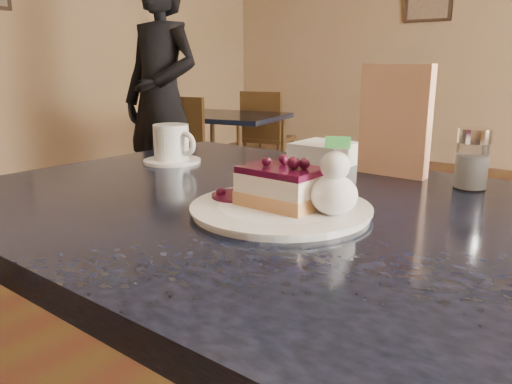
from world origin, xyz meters
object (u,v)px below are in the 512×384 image
Objects in this scene: cheesecake_slice at (281,187)px; bg_table_far_left at (225,189)px; dessert_plate at (281,209)px; coffee_set at (172,146)px; main_table at (298,251)px; patron at (161,100)px.

bg_table_far_left is at bearing 133.85° from cheesecake_slice.
dessert_plate is 1.94× the size of coffee_set.
dessert_plate is 0.18× the size of bg_table_far_left.
main_table is 3.23m from bg_table_far_left.
bg_table_far_left is (-2.12, 2.39, -0.77)m from dessert_plate.
cheesecake_slice reaches higher than bg_table_far_left.
cheesecake_slice is at bearing -23.83° from coffee_set.
patron is (-2.06, 1.67, -0.04)m from cheesecake_slice.
coffee_set reaches higher than cheesecake_slice.
patron reaches higher than cheesecake_slice.
cheesecake_slice reaches higher than dessert_plate.
main_table is 0.81× the size of patron.
coffee_set is at bearing -63.53° from bg_table_far_left.
patron reaches higher than dessert_plate.
coffee_set is (-0.46, 0.20, 0.04)m from dessert_plate.
bg_table_far_left is at bearing 127.17° from coffee_set.
bg_table_far_left is at bearing 92.98° from patron.
coffee_set is (-0.46, 0.15, 0.13)m from main_table.
cheesecake_slice is 0.50m from coffee_set.
bg_table_far_left is (-2.12, 2.34, -0.67)m from main_table.
main_table is at bearing -39.86° from patron.
bg_table_far_left is (-1.66, 2.19, -0.80)m from coffee_set.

